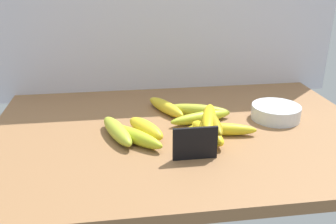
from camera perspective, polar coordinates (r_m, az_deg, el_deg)
name	(u,v)px	position (r cm, az deg, el deg)	size (l,w,h in cm)	color
counter_top	(182,134)	(108.40, 2.19, -3.45)	(110.00, 76.00, 3.00)	olive
back_wall	(164,1)	(137.00, -0.61, 16.55)	(130.00, 2.00, 70.00)	silver
chalkboard_sign	(194,145)	(90.97, 4.02, -5.00)	(11.00, 1.80, 8.40)	black
fruit_bowl	(276,112)	(118.99, 16.16, -0.03)	(14.77, 14.77, 4.36)	silver
banana_0	(135,136)	(99.65, -5.13, -3.72)	(19.39, 3.94, 3.94)	#B2C125
banana_1	(201,117)	(112.11, 5.09, -0.83)	(19.93, 3.41, 3.41)	#B2C42C
banana_2	(197,110)	(116.86, 4.41, 0.28)	(20.47, 3.84, 3.84)	#ABB32E
banana_3	(207,133)	(101.18, 6.01, -3.20)	(15.03, 4.36, 4.36)	yellow
banana_4	(166,107)	(119.00, -0.34, 0.77)	(18.15, 3.88, 3.88)	gold
banana_5	(117,131)	(102.82, -7.77, -2.87)	(19.13, 4.33, 4.33)	#ACBC32
banana_6	(222,129)	(105.05, 8.31, -2.61)	(19.00, 3.44, 3.44)	gold
banana_7	(146,128)	(103.47, -3.42, -2.52)	(15.24, 4.38, 4.38)	yellow
banana_8	(209,118)	(100.50, 6.30, -0.94)	(19.04, 3.51, 3.51)	yellow
banana_9	(212,121)	(99.29, 6.82, -1.35)	(17.35, 3.22, 3.22)	#A88C16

